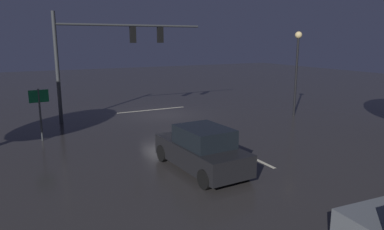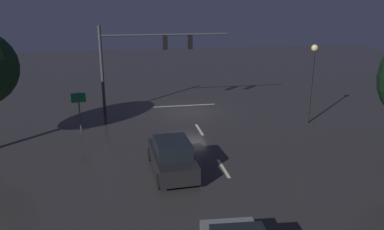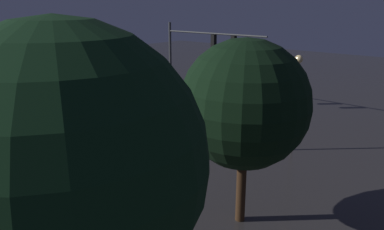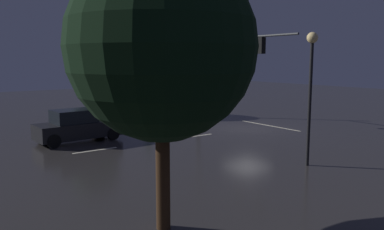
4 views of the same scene
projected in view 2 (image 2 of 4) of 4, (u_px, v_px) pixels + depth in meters
name	position (u px, v px, depth m)	size (l,w,h in m)	color
ground_plane	(189.00, 113.00, 28.14)	(80.00, 80.00, 0.00)	#2D2B2B
traffic_signal_assembly	(144.00, 52.00, 27.05)	(9.34, 0.47, 6.44)	#383A3D
lane_dash_far	(199.00, 130.00, 24.37)	(2.20, 0.16, 0.01)	beige
lane_dash_mid	(223.00, 168.00, 18.73)	(2.20, 0.16, 0.01)	beige
stop_bar	(184.00, 106.00, 30.02)	(5.00, 0.16, 0.01)	beige
car_approaching	(172.00, 157.00, 18.12)	(2.10, 4.45, 1.70)	black
street_lamp_left_kerb	(313.00, 70.00, 24.62)	(0.44, 0.44, 5.36)	black
route_sign	(79.00, 103.00, 23.64)	(0.90, 0.14, 2.55)	#383A3D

